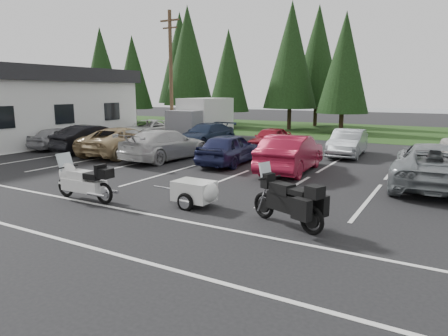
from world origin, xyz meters
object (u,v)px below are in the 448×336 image
Objects in this scene: car_near_6 at (434,165)px; car_far_3 at (348,143)px; utility_pole at (171,73)px; car_near_4 at (230,149)px; box_truck at (198,119)px; car_far_2 at (270,139)px; car_near_0 at (60,138)px; car_near_2 at (124,141)px; cargo_trailer at (194,194)px; touring_motorcycle at (84,178)px; car_near_5 at (291,153)px; building at (0,106)px; car_near_1 at (94,139)px; car_far_1 at (205,134)px; adventure_motorcycle at (287,196)px; car_near_3 at (166,145)px; car_far_0 at (149,130)px.

car_near_6 is 7.12m from car_far_3.
car_near_4 is (9.01, -7.49, -3.96)m from utility_pole.
box_truck is 7.43m from car_far_2.
car_far_3 reaches higher than car_near_0.
car_near_2 is (5.00, 0.12, 0.08)m from car_near_0.
car_near_0 is at bearing -0.47° from car_near_4.
cargo_trailer is (9.53, -14.71, -1.06)m from box_truck.
touring_motorcycle is (6.17, -15.85, -0.72)m from box_truck.
car_near_5 reaches higher than car_near_2.
utility_pole reaches higher than building.
car_near_2 is at bearing 0.52° from car_near_4.
touring_motorcycle is (7.64, -7.41, -0.04)m from car_near_1.
car_near_5 is at bearing -104.32° from car_far_3.
utility_pole is at bearing 155.30° from car_far_1.
utility_pole reaches higher than adventure_motorcycle.
car_near_2 is 13.53m from adventure_motorcycle.
car_near_2 is 5.73m from car_far_1.
utility_pole is 18.80m from cargo_trailer.
touring_motorcycle is (16.17, -7.35, -1.72)m from building.
utility_pole is 9.24m from car_near_0.
car_far_1 is (1.69, 5.47, -0.05)m from car_near_2.
car_near_5 is (12.14, -7.77, -3.90)m from utility_pole.
car_far_3 is at bearing -9.57° from utility_pole.
car_near_1 is 10.05m from car_far_2.
car_near_5 reaches higher than car_near_4.
car_far_2 is at bearing -35.83° from car_near_6.
car_near_6 is 14.21m from car_far_1.
car_near_0 reaches higher than cargo_trailer.
car_near_3 is 6.53m from car_near_5.
utility_pole reaches higher than car_near_1.
box_truck is at bearing 40.36° from building.
car_far_0 is 1.07× the size of car_far_1.
car_near_5 is (6.53, 0.19, 0.04)m from car_near_3.
building is 22.09m from car_far_3.
building is 3.62× the size of car_near_4.
building reaches higher than car_near_6.
car_far_1 is at bearing -28.50° from utility_pole.
car_far_2 is at bearing 87.01° from touring_motorcycle.
box_truck is 1.44× the size of car_far_2.
cargo_trailer is at bearing 107.57° from car_near_4.
building is at bearing 4.67° from car_near_3.
car_near_5 is (11.61, 0.17, 0.03)m from car_near_1.
car_far_0 is (-12.81, 5.90, -0.08)m from car_near_5.
car_far_2 is at bearing 5.36° from car_far_1.
car_near_6 is 11.94m from touring_motorcycle.
car_far_2 is at bearing -158.05° from car_near_0.
car_far_0 reaches higher than car_far_1.
car_far_1 reaches higher than car_near_0.
box_truck is (2.00, 0.50, -3.25)m from utility_pole.
car_near_6 reaches higher than car_far_0.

